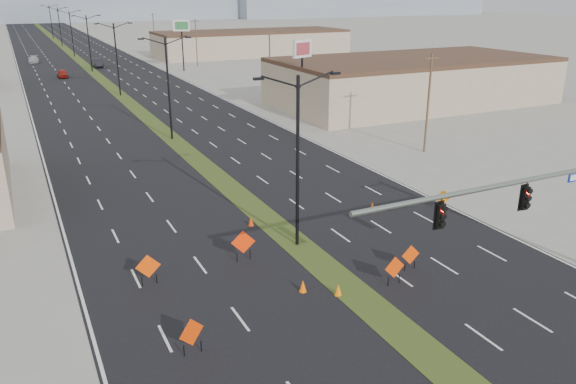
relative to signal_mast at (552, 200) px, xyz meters
name	(u,v)px	position (x,y,z in m)	size (l,w,h in m)	color
ground	(428,356)	(-8.56, -2.00, -4.79)	(600.00, 600.00, 0.00)	gray
road_surface	(89,69)	(-8.56, 98.00, -4.79)	(25.00, 400.00, 0.02)	black
median_strip	(89,69)	(-8.56, 98.00, -4.79)	(2.00, 400.00, 0.04)	#344819
building_se_near	(413,82)	(25.44, 43.00, -2.04)	(36.00, 18.00, 5.50)	tan
building_se_far	(252,44)	(29.44, 108.00, -2.29)	(44.00, 16.00, 5.00)	tan
signal_mast	(552,200)	(0.00, 0.00, 0.00)	(16.30, 0.60, 8.00)	slate
streetlight_0	(298,157)	(-8.56, 10.00, 0.63)	(5.15, 0.24, 10.02)	black
streetlight_1	(168,86)	(-8.56, 38.00, 0.63)	(5.15, 0.24, 10.02)	black
streetlight_2	(117,57)	(-8.56, 66.00, 0.63)	(5.15, 0.24, 10.02)	black
streetlight_3	(89,42)	(-8.56, 94.00, 0.63)	(5.15, 0.24, 10.02)	black
streetlight_4	(71,32)	(-8.56, 122.00, 0.63)	(5.15, 0.24, 10.02)	black
streetlight_5	(60,25)	(-8.56, 150.00, 0.63)	(5.15, 0.24, 10.02)	black
streetlight_6	(51,21)	(-8.56, 178.00, 0.63)	(5.15, 0.24, 10.02)	black
utility_pole_0	(428,102)	(11.44, 23.00, -0.12)	(1.60, 0.20, 9.00)	#4C3823
utility_pole_1	(270,61)	(11.44, 58.00, -0.12)	(1.60, 0.20, 9.00)	#4C3823
utility_pole_2	(196,42)	(11.44, 93.00, -0.12)	(1.60, 0.20, 9.00)	#4C3823
utility_pole_3	(154,31)	(11.44, 128.00, -0.12)	(1.60, 0.20, 9.00)	#4C3823
car_left	(63,74)	(-14.22, 88.31, -4.11)	(1.60, 3.98, 1.36)	maroon
car_mid	(98,63)	(-6.52, 100.13, -3.96)	(1.75, 5.02, 1.66)	black
car_far	(34,60)	(-17.52, 113.43, -4.12)	(1.88, 4.63, 1.34)	#A2A6AB
construction_sign_0	(192,333)	(-17.28, 2.44, -3.80)	(1.18, 0.54, 1.68)	red
construction_sign_1	(148,267)	(-17.55, 9.06, -3.79)	(1.27, 0.17, 1.70)	#F14205
construction_sign_2	(243,243)	(-12.17, 9.50, -3.73)	(1.32, 0.34, 1.80)	#FE3005
construction_sign_3	(395,268)	(-6.27, 3.56, -3.86)	(1.19, 0.05, 1.58)	#E53A04
construction_sign_4	(411,256)	(-4.53, 4.50, -3.94)	(1.09, 0.11, 1.46)	#EF3E05
construction_sign_5	(443,198)	(2.94, 10.61, -3.92)	(1.05, 0.45, 1.49)	orange
cone_0	(338,290)	(-9.41, 3.85, -4.48)	(0.38, 0.38, 0.63)	orange
cone_1	(303,286)	(-10.80, 4.95, -4.47)	(0.39, 0.39, 0.65)	#F85E05
cone_2	(372,207)	(-1.50, 12.53, -4.46)	(0.39, 0.39, 0.66)	#D64604
cone_3	(251,221)	(-9.91, 13.87, -4.49)	(0.36, 0.36, 0.61)	red
pole_sign_east_near	(302,55)	(7.70, 40.71, 2.56)	(2.85, 1.47, 9.04)	black
pole_sign_east_far	(181,30)	(7.07, 87.48, 2.69)	(2.89, 1.51, 9.19)	black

